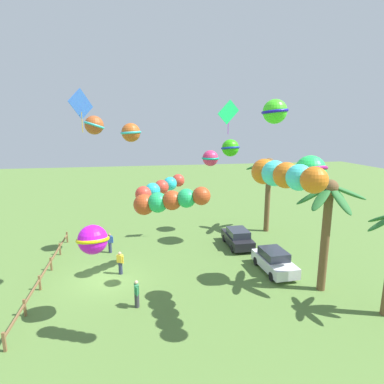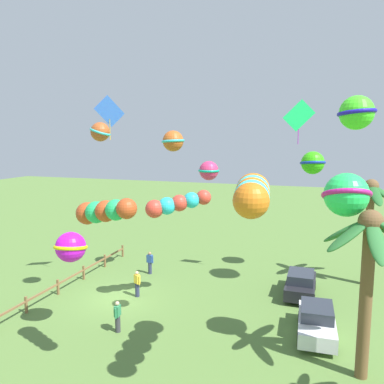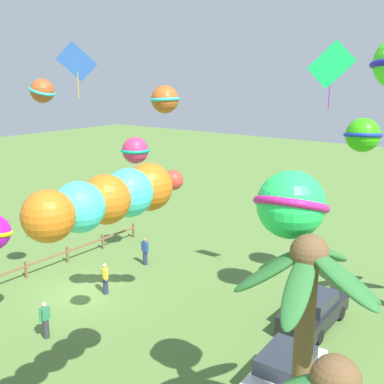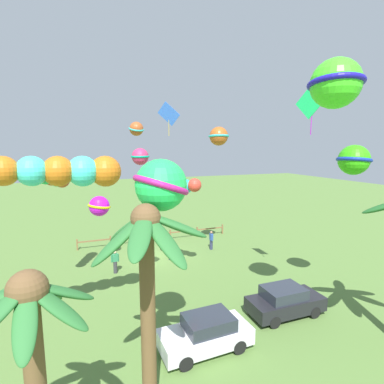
{
  "view_description": "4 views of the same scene",
  "coord_description": "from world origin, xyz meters",
  "px_view_note": "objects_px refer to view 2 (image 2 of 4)",
  "views": [
    {
      "loc": [
        19.5,
        2.16,
        9.83
      ],
      "look_at": [
        -0.51,
        5.83,
        5.53
      ],
      "focal_mm": 29.22,
      "sensor_mm": 36.0,
      "label": 1
    },
    {
      "loc": [
        19.54,
        11.27,
        9.54
      ],
      "look_at": [
        1.27,
        5.09,
        6.86
      ],
      "focal_mm": 36.21,
      "sensor_mm": 36.0,
      "label": 2
    },
    {
      "loc": [
        13.61,
        17.17,
        10.48
      ],
      "look_at": [
        -0.05,
        6.76,
        6.2
      ],
      "focal_mm": 43.56,
      "sensor_mm": 36.0,
      "label": 3
    },
    {
      "loc": [
        5.46,
        21.85,
        8.54
      ],
      "look_at": [
        -0.87,
        5.1,
        5.84
      ],
      "focal_mm": 27.63,
      "sensor_mm": 36.0,
      "label": 4
    }
  ],
  "objects_px": {
    "kite_ball_1": "(209,171)",
    "kite_ball_5": "(357,113)",
    "kite_diamond_9": "(299,116)",
    "palm_tree_1": "(370,206)",
    "spectator_2": "(118,316)",
    "kite_ball_8": "(71,247)",
    "palm_tree_2": "(369,256)",
    "spectator_0": "(137,284)",
    "kite_ball_10": "(313,163)",
    "spectator_1": "(150,263)",
    "kite_tube_7": "(252,194)",
    "kite_tube_2": "(103,211)",
    "kite_diamond_6": "(109,112)",
    "kite_ball_11": "(346,195)",
    "kite_ball_3": "(100,132)",
    "kite_tube_4": "(176,204)",
    "parked_car_1": "(317,321)",
    "parked_car_0": "(301,284)",
    "kite_ball_0": "(173,141)"
  },
  "relations": [
    {
      "from": "kite_ball_5",
      "to": "kite_tube_4",
      "type": "bearing_deg",
      "value": -69.53
    },
    {
      "from": "kite_diamond_6",
      "to": "kite_tube_4",
      "type": "bearing_deg",
      "value": 78.34
    },
    {
      "from": "palm_tree_2",
      "to": "kite_ball_11",
      "type": "distance_m",
      "value": 2.51
    },
    {
      "from": "kite_diamond_6",
      "to": "kite_ball_0",
      "type": "bearing_deg",
      "value": 135.24
    },
    {
      "from": "kite_ball_5",
      "to": "kite_ball_8",
      "type": "relative_size",
      "value": 1.44
    },
    {
      "from": "kite_ball_0",
      "to": "kite_ball_11",
      "type": "distance_m",
      "value": 12.66
    },
    {
      "from": "spectator_0",
      "to": "spectator_2",
      "type": "height_order",
      "value": "same"
    },
    {
      "from": "palm_tree_2",
      "to": "spectator_0",
      "type": "xyz_separation_m",
      "value": [
        -4.31,
        -12.2,
        -4.24
      ]
    },
    {
      "from": "kite_ball_11",
      "to": "palm_tree_2",
      "type": "bearing_deg",
      "value": 51.33
    },
    {
      "from": "kite_ball_3",
      "to": "palm_tree_1",
      "type": "bearing_deg",
      "value": 121.71
    },
    {
      "from": "spectator_1",
      "to": "kite_ball_8",
      "type": "height_order",
      "value": "kite_ball_8"
    },
    {
      "from": "kite_ball_1",
      "to": "kite_ball_10",
      "type": "height_order",
      "value": "kite_ball_10"
    },
    {
      "from": "kite_tube_2",
      "to": "kite_diamond_6",
      "type": "distance_m",
      "value": 10.25
    },
    {
      "from": "palm_tree_2",
      "to": "kite_ball_3",
      "type": "relative_size",
      "value": 5.32
    },
    {
      "from": "kite_tube_2",
      "to": "kite_tube_4",
      "type": "height_order",
      "value": "kite_tube_2"
    },
    {
      "from": "kite_ball_1",
      "to": "kite_diamond_6",
      "type": "bearing_deg",
      "value": -116.99
    },
    {
      "from": "palm_tree_1",
      "to": "spectator_2",
      "type": "distance_m",
      "value": 16.96
    },
    {
      "from": "kite_ball_3",
      "to": "kite_ball_8",
      "type": "bearing_deg",
      "value": -1.61
    },
    {
      "from": "kite_diamond_9",
      "to": "kite_ball_11",
      "type": "relative_size",
      "value": 1.21
    },
    {
      "from": "palm_tree_1",
      "to": "parked_car_1",
      "type": "distance_m",
      "value": 9.71
    },
    {
      "from": "parked_car_1",
      "to": "kite_ball_8",
      "type": "xyz_separation_m",
      "value": [
        3.5,
        -11.34,
        3.62
      ]
    },
    {
      "from": "spectator_2",
      "to": "kite_ball_10",
      "type": "xyz_separation_m",
      "value": [
        -11.19,
        8.65,
        7.1
      ]
    },
    {
      "from": "kite_ball_1",
      "to": "parked_car_1",
      "type": "bearing_deg",
      "value": 108.31
    },
    {
      "from": "spectator_1",
      "to": "kite_ball_0",
      "type": "distance_m",
      "value": 8.79
    },
    {
      "from": "palm_tree_1",
      "to": "kite_ball_11",
      "type": "relative_size",
      "value": 3.07
    },
    {
      "from": "kite_ball_5",
      "to": "kite_ball_10",
      "type": "distance_m",
      "value": 5.42
    },
    {
      "from": "kite_ball_3",
      "to": "kite_tube_4",
      "type": "relative_size",
      "value": 0.39
    },
    {
      "from": "kite_ball_8",
      "to": "kite_ball_1",
      "type": "bearing_deg",
      "value": 106.2
    },
    {
      "from": "parked_car_0",
      "to": "spectator_2",
      "type": "distance_m",
      "value": 11.26
    },
    {
      "from": "kite_diamond_9",
      "to": "kite_ball_10",
      "type": "height_order",
      "value": "kite_diamond_9"
    },
    {
      "from": "kite_tube_2",
      "to": "kite_diamond_6",
      "type": "xyz_separation_m",
      "value": [
        -8.17,
        -4.43,
        4.32
      ]
    },
    {
      "from": "kite_ball_1",
      "to": "kite_ball_5",
      "type": "relative_size",
      "value": 0.47
    },
    {
      "from": "spectator_1",
      "to": "kite_ball_3",
      "type": "xyz_separation_m",
      "value": [
        6.07,
        0.09,
        9.07
      ]
    },
    {
      "from": "kite_tube_4",
      "to": "kite_diamond_9",
      "type": "xyz_separation_m",
      "value": [
        -5.27,
        6.11,
        4.97
      ]
    },
    {
      "from": "spectator_0",
      "to": "kite_ball_11",
      "type": "height_order",
      "value": "kite_ball_11"
    },
    {
      "from": "parked_car_1",
      "to": "kite_ball_10",
      "type": "relative_size",
      "value": 1.76
    },
    {
      "from": "kite_ball_5",
      "to": "kite_diamond_9",
      "type": "relative_size",
      "value": 0.96
    },
    {
      "from": "spectator_1",
      "to": "kite_ball_1",
      "type": "relative_size",
      "value": 1.29
    },
    {
      "from": "kite_ball_5",
      "to": "kite_ball_8",
      "type": "bearing_deg",
      "value": -58.03
    },
    {
      "from": "spectator_1",
      "to": "kite_ball_0",
      "type": "bearing_deg",
      "value": 79.05
    },
    {
      "from": "kite_ball_3",
      "to": "kite_tube_7",
      "type": "bearing_deg",
      "value": 63.04
    },
    {
      "from": "spectator_1",
      "to": "kite_tube_7",
      "type": "bearing_deg",
      "value": 40.3
    },
    {
      "from": "spectator_1",
      "to": "kite_tube_7",
      "type": "distance_m",
      "value": 15.47
    },
    {
      "from": "kite_tube_4",
      "to": "kite_diamond_9",
      "type": "bearing_deg",
      "value": 130.81
    },
    {
      "from": "kite_ball_8",
      "to": "kite_tube_4",
      "type": "bearing_deg",
      "value": 141.54
    },
    {
      "from": "spectator_1",
      "to": "spectator_0",
      "type": "bearing_deg",
      "value": 13.86
    },
    {
      "from": "kite_ball_3",
      "to": "kite_ball_8",
      "type": "xyz_separation_m",
      "value": [
        2.81,
        -0.08,
        -5.51
      ]
    },
    {
      "from": "parked_car_0",
      "to": "kite_tube_7",
      "type": "xyz_separation_m",
      "value": [
        10.05,
        -1.36,
        6.85
      ]
    },
    {
      "from": "spectator_0",
      "to": "kite_ball_10",
      "type": "bearing_deg",
      "value": 125.68
    },
    {
      "from": "palm_tree_1",
      "to": "kite_tube_4",
      "type": "height_order",
      "value": "palm_tree_1"
    }
  ]
}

